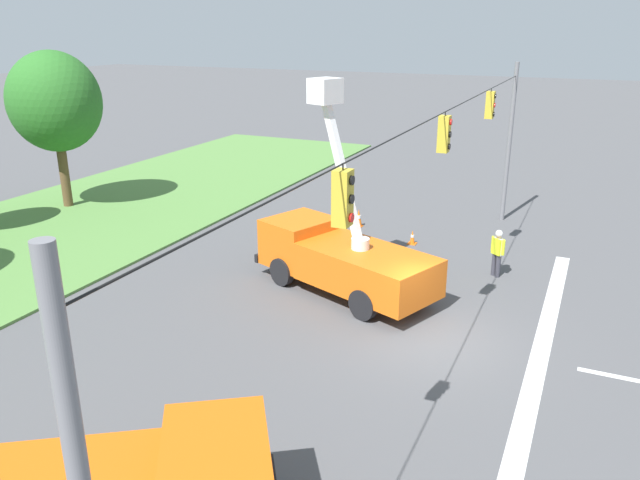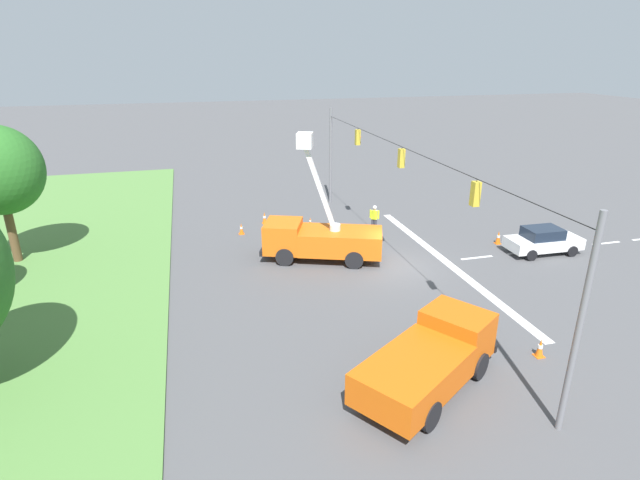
# 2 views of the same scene
# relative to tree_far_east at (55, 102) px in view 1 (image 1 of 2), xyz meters

# --- Properties ---
(ground_plane) EXTENTS (200.00, 200.00, 0.00)m
(ground_plane) POSITION_rel_tree_far_east_xyz_m (-6.10, -20.25, -5.22)
(ground_plane) COLOR #4C4C4F
(lane_markings) EXTENTS (17.60, 15.25, 0.01)m
(lane_markings) POSITION_rel_tree_far_east_xyz_m (-6.10, -24.78, -5.22)
(lane_markings) COLOR silver
(lane_markings) RESTS_ON ground
(signal_gantry) EXTENTS (26.20, 0.33, 7.20)m
(signal_gantry) POSITION_rel_tree_far_east_xyz_m (-6.10, -20.26, -0.79)
(signal_gantry) COLOR slate
(signal_gantry) RESTS_ON ground
(tree_far_east) EXTENTS (4.17, 4.57, 7.64)m
(tree_far_east) POSITION_rel_tree_far_east_xyz_m (0.00, 0.00, 0.00)
(tree_far_east) COLOR brown
(tree_far_east) RESTS_ON ground
(utility_truck_bucket_lift) EXTENTS (4.64, 7.12, 7.13)m
(utility_truck_bucket_lift) POSITION_rel_tree_far_east_xyz_m (-3.94, -16.51, -3.88)
(utility_truck_bucket_lift) COLOR orange
(utility_truck_bucket_lift) RESTS_ON ground
(road_worker) EXTENTS (0.44, 0.54, 1.77)m
(road_worker) POSITION_rel_tree_far_east_xyz_m (-0.35, -21.16, -4.22)
(road_worker) COLOR #383842
(road_worker) RESTS_ON ground
(traffic_cone_foreground_left) EXTENTS (0.36, 0.36, 0.60)m
(traffic_cone_foreground_left) POSITION_rel_tree_far_east_xyz_m (1.81, -17.37, -4.94)
(traffic_cone_foreground_left) COLOR orange
(traffic_cone_foreground_left) RESTS_ON ground
(traffic_cone_mid_left) EXTENTS (0.36, 0.36, 0.76)m
(traffic_cone_mid_left) POSITION_rel_tree_far_east_xyz_m (-1.44, -14.31, -4.85)
(traffic_cone_mid_left) COLOR orange
(traffic_cone_mid_left) RESTS_ON ground
(traffic_cone_near_bucket) EXTENTS (0.36, 0.36, 0.82)m
(traffic_cone_near_bucket) POSITION_rel_tree_far_east_xyz_m (3.11, -14.46, -4.81)
(traffic_cone_near_bucket) COLOR orange
(traffic_cone_near_bucket) RESTS_ON ground
(traffic_cone_lane_edge_b) EXTENTS (0.36, 0.36, 0.74)m
(traffic_cone_lane_edge_b) POSITION_rel_tree_far_east_xyz_m (1.38, -12.67, -4.86)
(traffic_cone_lane_edge_b) COLOR orange
(traffic_cone_lane_edge_b) RESTS_ON ground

